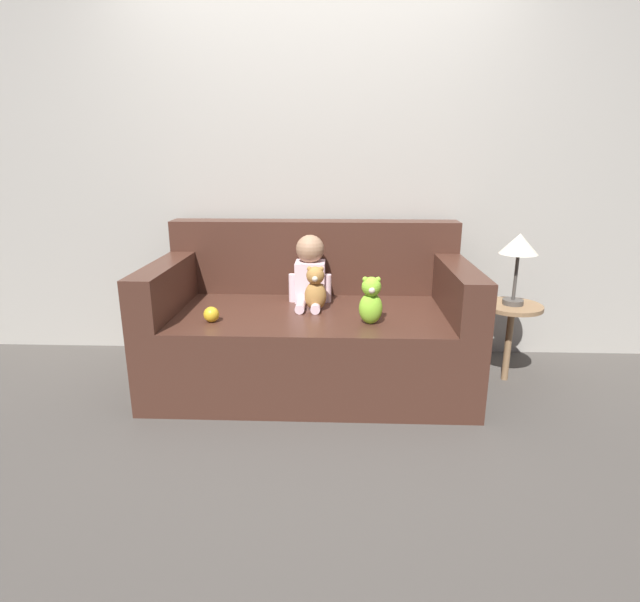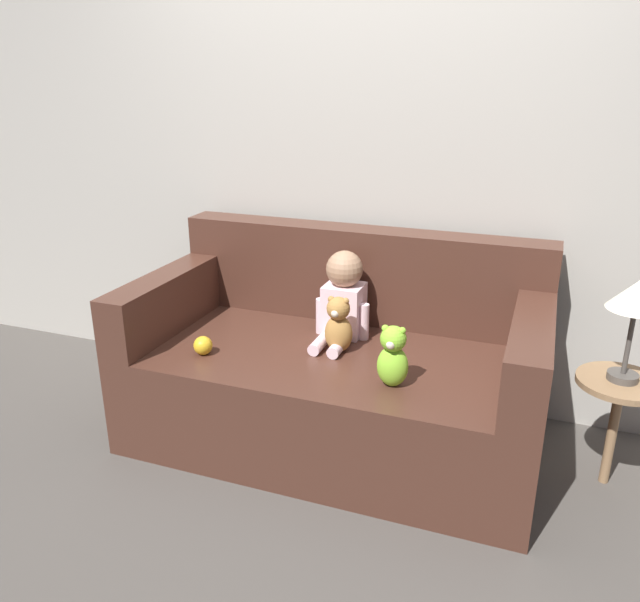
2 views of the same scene
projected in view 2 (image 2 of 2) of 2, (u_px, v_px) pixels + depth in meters
name	position (u px, v px, depth m)	size (l,w,h in m)	color
ground_plane	(333.00, 437.00, 3.00)	(12.00, 12.00, 0.00)	#4C4742
wall_back	(374.00, 148.00, 3.05)	(8.00, 0.05, 2.60)	#ADA89E
couch	(338.00, 370.00, 2.93)	(1.84, 0.97, 0.94)	#47281E
person_baby	(343.00, 299.00, 2.92)	(0.26, 0.38, 0.41)	silver
teddy_bear_brown	(338.00, 325.00, 2.76)	(0.13, 0.12, 0.26)	#AD7A3D
plush_toy_side	(393.00, 357.00, 2.45)	(0.13, 0.12, 0.26)	#8CD133
toy_ball	(203.00, 345.00, 2.76)	(0.08, 0.08, 0.08)	gold
side_table	(630.00, 337.00, 2.44)	(0.35, 0.35, 0.91)	#93704C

